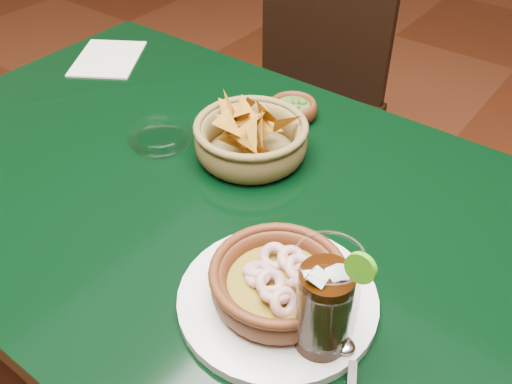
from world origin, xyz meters
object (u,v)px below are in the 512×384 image
Objects in this scene: dining_table at (201,224)px; dining_chair at (303,96)px; cola_drink at (324,306)px; shrimp_plate at (279,287)px; chip_basket at (251,138)px.

dining_chair is (-0.24, 0.71, -0.14)m from dining_table.
shrimp_plate is at bearing 161.91° from cola_drink.
dining_chair reaches higher than shrimp_plate.
cola_drink is (0.34, -0.16, 0.18)m from dining_table.
shrimp_plate is 1.72× the size of cola_drink.
cola_drink is (0.08, -0.03, 0.05)m from shrimp_plate.
dining_chair is at bearing 108.73° from dining_table.
cola_drink is at bearing -40.71° from chip_basket.
dining_chair reaches higher than dining_table.
cola_drink reaches higher than dining_chair.
dining_table is 0.18m from chip_basket.
shrimp_plate reaches higher than dining_table.
dining_chair is at bearing 123.97° from cola_drink.
cola_drink is (0.58, -0.87, 0.32)m from dining_chair.
shrimp_plate is at bearing -46.33° from chip_basket.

